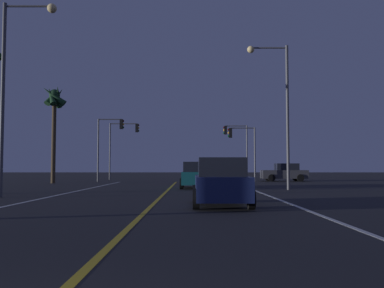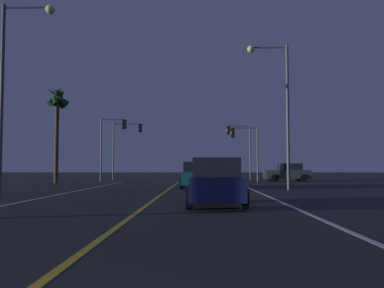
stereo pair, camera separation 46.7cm
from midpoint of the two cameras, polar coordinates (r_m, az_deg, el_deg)
lane_edge_right at (r=17.21m, az=12.70°, el=-7.67°), size 0.16×41.97×0.01m
lane_edge_left at (r=18.18m, az=-21.06°, el=-7.30°), size 0.16×41.97×0.01m
lane_center_divider at (r=16.95m, az=-4.66°, el=-7.81°), size 0.16×41.97×0.01m
car_lead_same_lane at (r=14.91m, az=4.14°, el=-5.31°), size 2.02×4.30×1.70m
car_crossing_side at (r=40.76m, az=13.32°, el=-3.84°), size 4.30×2.02×1.70m
car_ahead_far at (r=27.13m, az=1.08°, el=-4.33°), size 2.02×4.30×1.70m
traffic_light_near_right at (r=38.61m, az=7.53°, el=0.36°), size 2.57×0.36×5.02m
traffic_light_near_left at (r=39.19m, az=-10.49°, el=1.13°), size 2.46×0.36×5.83m
traffic_light_far_right at (r=44.11m, az=6.81°, el=0.58°), size 2.57×0.36×5.76m
traffic_light_far_left at (r=44.53m, az=-8.65°, el=0.80°), size 3.17×0.36×5.99m
street_lamp_left_mid at (r=21.00m, az=-22.72°, el=8.73°), size 2.49×0.44×8.95m
street_lamp_right_far at (r=25.77m, az=12.31°, el=6.18°), size 2.51×0.44×8.78m
palm_tree_left_far at (r=37.21m, az=-17.67°, el=5.09°), size 2.13×2.07×8.27m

